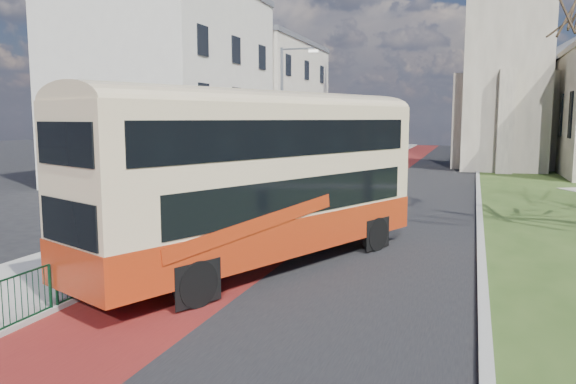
% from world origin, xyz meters
% --- Properties ---
extents(ground, '(160.00, 160.00, 0.00)m').
position_xyz_m(ground, '(0.00, 0.00, 0.00)').
color(ground, black).
rests_on(ground, ground).
extents(road_carriageway, '(9.00, 120.00, 0.01)m').
position_xyz_m(road_carriageway, '(1.50, 20.00, 0.01)').
color(road_carriageway, black).
rests_on(road_carriageway, ground).
extents(bus_lane, '(3.40, 120.00, 0.01)m').
position_xyz_m(bus_lane, '(-1.20, 20.00, 0.01)').
color(bus_lane, '#591414').
rests_on(bus_lane, ground).
extents(pavement_west, '(4.00, 120.00, 0.12)m').
position_xyz_m(pavement_west, '(-5.00, 20.00, 0.06)').
color(pavement_west, gray).
rests_on(pavement_west, ground).
extents(kerb_west, '(0.25, 120.00, 0.13)m').
position_xyz_m(kerb_west, '(-3.00, 20.00, 0.07)').
color(kerb_west, '#999993').
rests_on(kerb_west, ground).
extents(kerb_east, '(0.25, 80.00, 0.13)m').
position_xyz_m(kerb_east, '(6.10, 22.00, 0.07)').
color(kerb_east, '#999993').
rests_on(kerb_east, ground).
extents(pedestrian_railing, '(0.07, 24.00, 1.12)m').
position_xyz_m(pedestrian_railing, '(-2.95, 4.00, 0.55)').
color(pedestrian_railing, '#0C351D').
rests_on(pedestrian_railing, ground).
extents(gothic_church, '(16.38, 18.00, 40.00)m').
position_xyz_m(gothic_church, '(12.56, 38.00, 13.13)').
color(gothic_church, gray).
rests_on(gothic_church, ground).
extents(street_block_near, '(10.30, 14.30, 13.00)m').
position_xyz_m(street_block_near, '(-14.00, 22.00, 6.51)').
color(street_block_near, beige).
rests_on(street_block_near, ground).
extents(street_block_far, '(10.30, 16.30, 11.50)m').
position_xyz_m(street_block_far, '(-14.00, 38.00, 5.76)').
color(street_block_far, beige).
rests_on(street_block_far, ground).
extents(streetlamp, '(2.13, 0.18, 8.00)m').
position_xyz_m(streetlamp, '(-4.35, 18.00, 4.59)').
color(streetlamp, gray).
rests_on(streetlamp, pavement_west).
extents(bus, '(7.04, 11.67, 4.83)m').
position_xyz_m(bus, '(0.14, 2.85, 2.76)').
color(bus, '#9D2A0E').
rests_on(bus, ground).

